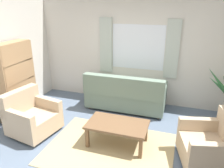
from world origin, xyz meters
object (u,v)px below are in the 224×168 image
object	(u,v)px
armchair_left	(31,117)
armchair_right	(212,146)
bookshelf	(18,80)
coffee_table	(117,126)
couch	(125,95)

from	to	relation	value
armchair_left	armchair_right	world-z (taller)	same
armchair_right	bookshelf	distance (m)	4.09
armchair_right	coffee_table	size ratio (longest dim) A/B	0.92
couch	armchair_right	bearing A→B (deg)	140.93
armchair_left	coffee_table	world-z (taller)	armchair_left
coffee_table	bookshelf	xyz separation A→B (m)	(-2.43, 0.40, 0.50)
armchair_right	couch	bearing A→B (deg)	-142.99
armchair_left	armchair_right	bearing A→B (deg)	-77.93
armchair_right	bookshelf	world-z (taller)	bookshelf
coffee_table	bookshelf	bearing A→B (deg)	170.68
armchair_right	coffee_table	xyz separation A→B (m)	(-1.59, 0.05, 0.03)
coffee_table	bookshelf	size ratio (longest dim) A/B	0.64
armchair_left	armchair_right	xyz separation A→B (m)	(3.35, 0.10, 0.00)
couch	armchair_right	size ratio (longest dim) A/B	1.88
couch	armchair_right	distance (m)	2.36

